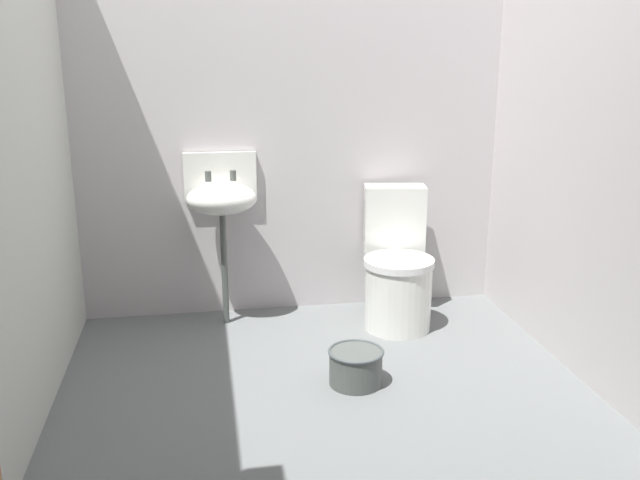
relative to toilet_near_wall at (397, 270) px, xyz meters
name	(u,v)px	position (x,y,z in m)	size (l,w,h in m)	color
ground_plane	(332,414)	(-0.56, -0.92, -0.36)	(2.92, 2.95, 0.08)	slate
wall_back	(291,110)	(-0.56, 0.40, 0.90)	(2.92, 0.10, 2.43)	#BDB7B8
wall_left	(0,143)	(-1.87, -0.82, 0.90)	(0.10, 2.75, 2.43)	beige
wall_right	(613,130)	(0.75, -0.82, 0.90)	(0.10, 2.75, 2.43)	#BCB4B5
toilet_near_wall	(397,270)	(0.00, 0.00, 0.00)	(0.47, 0.65, 0.78)	silver
sink	(222,197)	(-0.99, 0.19, 0.43)	(0.42, 0.35, 0.99)	#4C514D
bucket	(356,366)	(-0.40, -0.72, -0.23)	(0.27, 0.27, 0.18)	#4C514D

